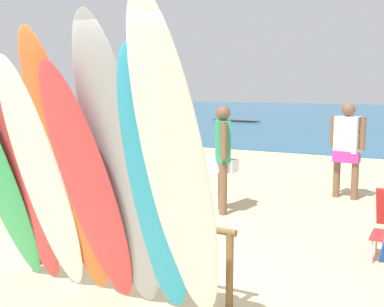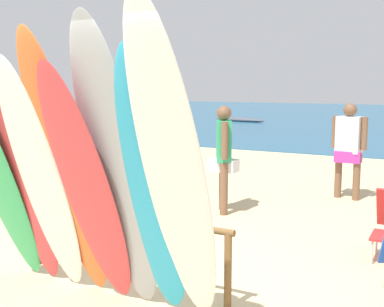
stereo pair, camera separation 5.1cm
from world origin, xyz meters
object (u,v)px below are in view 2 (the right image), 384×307
at_px(surfboard_red_1, 21,171).
at_px(beachgoer_strolling, 224,151).
at_px(surfboard_white_7, 174,176).
at_px(surfboard_orange_3, 66,172).
at_px(distant_boat, 239,120).
at_px(surfboard_red_4, 88,191).
at_px(beachgoer_near_rack, 349,144).
at_px(surfboard_rack, 122,230).
at_px(surfboard_teal_6, 153,190).
at_px(surfboard_white_2, 42,181).
at_px(surfboard_grey_5, 117,173).

relative_size(surfboard_red_1, beachgoer_strolling, 1.47).
bearing_deg(surfboard_white_7, surfboard_red_1, 174.76).
distance_m(surfboard_white_7, beachgoer_strolling, 4.08).
xyz_separation_m(surfboard_red_1, surfboard_orange_3, (0.62, -0.04, 0.05)).
relative_size(surfboard_white_7, beachgoer_strolling, 1.67).
bearing_deg(beachgoer_strolling, distant_boat, -5.64).
bearing_deg(surfboard_red_4, beachgoer_near_rack, 81.69).
bearing_deg(surfboard_white_7, distant_boat, 110.18).
relative_size(surfboard_rack, surfboard_red_4, 1.04).
relative_size(surfboard_orange_3, surfboard_white_7, 0.93).
distance_m(surfboard_red_4, surfboard_teal_6, 0.63).
height_order(surfboard_rack, surfboard_white_7, surfboard_white_7).
distance_m(surfboard_orange_3, surfboard_teal_6, 0.91).
bearing_deg(beachgoer_near_rack, distant_boat, -47.93).
relative_size(surfboard_red_1, surfboard_white_7, 0.88).
bearing_deg(distant_boat, surfboard_white_7, -68.10).
distance_m(beachgoer_near_rack, distant_boat, 18.79).
bearing_deg(distant_boat, surfboard_red_1, -72.09).
relative_size(surfboard_rack, distant_boat, 0.77).
distance_m(surfboard_red_1, surfboard_teal_6, 1.52).
bearing_deg(surfboard_teal_6, surfboard_white_2, 175.43).
xyz_separation_m(surfboard_red_1, beachgoer_near_rack, (1.98, 5.64, -0.22)).
bearing_deg(surfboard_red_1, surfboard_red_4, -7.48).
bearing_deg(beachgoer_strolling, surfboard_red_1, 145.47).
bearing_deg(surfboard_teal_6, surfboard_rack, 136.53).
height_order(surfboard_red_4, beachgoer_near_rack, surfboard_red_4).
distance_m(surfboard_grey_5, distant_boat, 23.65).
xyz_separation_m(surfboard_red_4, surfboard_grey_5, (0.30, 0.03, 0.18)).
height_order(surfboard_white_7, beachgoer_strolling, surfboard_white_7).
relative_size(surfboard_rack, surfboard_grey_5, 0.91).
height_order(surfboard_red_1, distant_boat, surfboard_red_1).
bearing_deg(surfboard_white_7, beachgoer_near_rack, 86.30).
relative_size(beachgoer_strolling, beachgoer_near_rack, 1.00).
bearing_deg(surfboard_rack, beachgoer_near_rack, 76.16).
bearing_deg(beachgoer_strolling, surfboard_teal_6, 168.36).
height_order(surfboard_red_4, surfboard_teal_6, surfboard_teal_6).
bearing_deg(surfboard_rack, surfboard_teal_6, -37.67).
xyz_separation_m(surfboard_red_4, beachgoer_near_rack, (1.09, 5.72, -0.13)).
bearing_deg(surfboard_white_2, beachgoer_near_rack, 74.53).
height_order(surfboard_red_4, beachgoer_strolling, surfboard_red_4).
distance_m(surfboard_white_2, distant_boat, 23.32).
distance_m(surfboard_rack, distant_boat, 22.86).
xyz_separation_m(surfboard_rack, beachgoer_near_rack, (1.24, 5.04, 0.42)).
distance_m(beachgoer_strolling, distant_boat, 19.85).
bearing_deg(distant_boat, beachgoer_near_rack, -60.97).
bearing_deg(surfboard_red_4, surfboard_rack, 105.36).
xyz_separation_m(surfboard_orange_3, surfboard_teal_6, (0.90, 0.04, -0.07)).
distance_m(surfboard_red_1, beachgoer_near_rack, 5.98).
bearing_deg(surfboard_teal_6, beachgoer_strolling, 100.58).
height_order(surfboard_rack, surfboard_orange_3, surfboard_orange_3).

